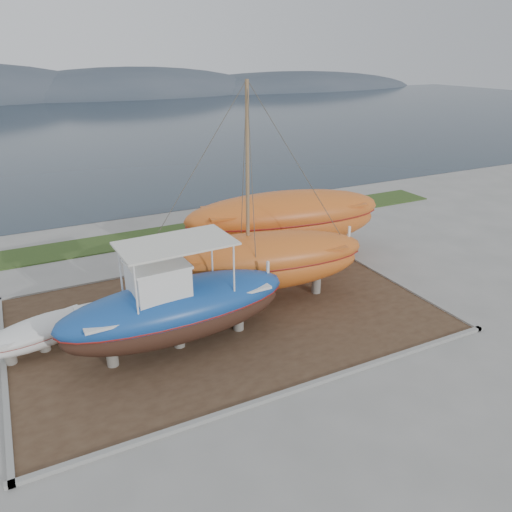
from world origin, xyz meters
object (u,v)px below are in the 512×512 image
blue_caique (176,297)px  orange_sailboat (259,199)px  orange_bare_hull (285,226)px  white_dinghy (43,335)px

blue_caique → orange_sailboat: (4.69, 2.15, 2.75)m
orange_bare_hull → blue_caique: bearing=-135.1°
blue_caique → white_dinghy: size_ratio=2.06×
white_dinghy → orange_sailboat: size_ratio=0.44×
blue_caique → orange_bare_hull: blue_caique is taller
blue_caique → orange_sailboat: size_ratio=0.92×
orange_sailboat → orange_bare_hull: bearing=59.1°
blue_caique → orange_sailboat: bearing=22.2°
orange_bare_hull → orange_sailboat: bearing=-124.0°
orange_sailboat → blue_caique: bearing=-143.8°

